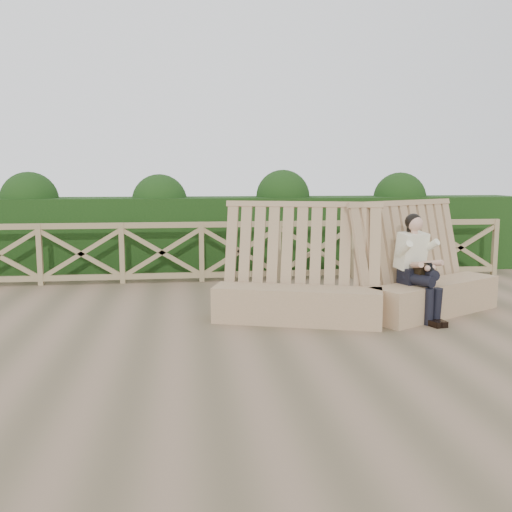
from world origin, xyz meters
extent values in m
plane|color=brown|center=(0.00, 0.00, 0.00)|extent=(60.00, 60.00, 0.00)
cube|color=#967E56|center=(0.45, 0.37, 0.24)|extent=(2.26, 1.15, 0.47)
cube|color=#967E56|center=(0.54, 0.63, 0.81)|extent=(2.24, 1.10, 1.59)
cube|color=#967E56|center=(2.47, 0.57, 0.24)|extent=(2.17, 1.51, 0.47)
cube|color=#967E56|center=(2.34, 0.81, 0.81)|extent=(2.15, 1.47, 1.59)
cube|color=black|center=(2.09, 0.47, 0.58)|extent=(0.42, 0.36, 0.22)
cube|color=beige|center=(2.07, 0.52, 0.92)|extent=(0.47, 0.40, 0.52)
sphere|color=tan|center=(2.09, 0.47, 1.30)|extent=(0.27, 0.27, 0.21)
sphere|color=black|center=(2.08, 0.50, 1.32)|extent=(0.29, 0.29, 0.23)
cylinder|color=black|center=(2.08, 0.24, 0.56)|extent=(0.30, 0.48, 0.15)
cylinder|color=black|center=(2.22, 0.32, 0.63)|extent=(0.30, 0.48, 0.16)
cylinder|color=black|center=(2.14, 0.04, 0.24)|extent=(0.15, 0.15, 0.47)
cylinder|color=black|center=(2.26, 0.06, 0.24)|extent=(0.15, 0.15, 0.47)
cube|color=black|center=(2.17, -0.05, 0.04)|extent=(0.17, 0.25, 0.08)
cube|color=black|center=(2.27, -0.03, 0.04)|extent=(0.17, 0.25, 0.08)
cube|color=black|center=(2.17, 0.31, 0.68)|extent=(0.28, 0.22, 0.17)
cube|color=black|center=(2.20, 0.15, 0.74)|extent=(0.10, 0.11, 0.12)
cube|color=#947D56|center=(0.00, 3.50, 1.05)|extent=(10.10, 0.07, 0.10)
cube|color=#947D56|center=(0.00, 3.50, 0.12)|extent=(10.10, 0.07, 0.10)
cube|color=black|center=(0.00, 4.70, 0.75)|extent=(12.00, 1.20, 1.50)
camera|label=1|loc=(-1.00, -6.89, 1.95)|focal=40.00mm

